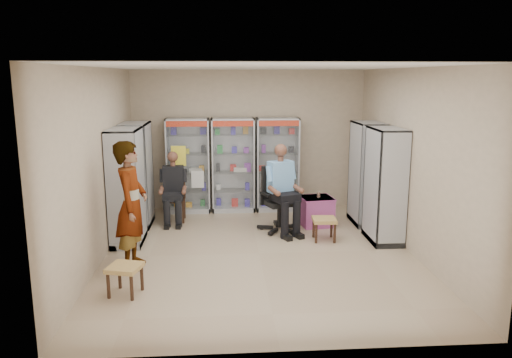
{
  "coord_description": "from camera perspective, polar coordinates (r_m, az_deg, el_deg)",
  "views": [
    {
      "loc": [
        -0.6,
        -7.77,
        2.86
      ],
      "look_at": [
        -0.0,
        0.7,
        1.11
      ],
      "focal_mm": 35.0,
      "sensor_mm": 36.0,
      "label": 1
    }
  ],
  "objects": [
    {
      "name": "seated_shopkeeper",
      "position": [
        9.25,
        2.73,
        -1.38
      ],
      "size": [
        0.74,
        0.85,
        1.55
      ],
      "primitive_type": null,
      "rotation": [
        0.0,
        0.0,
        0.39
      ],
      "color": "#7497E7",
      "rests_on": "floor"
    },
    {
      "name": "standing_man",
      "position": [
        7.68,
        -14.04,
        -2.95
      ],
      "size": [
        0.51,
        0.74,
        1.94
      ],
      "primitive_type": "imported",
      "rotation": [
        0.0,
        0.0,
        1.5
      ],
      "color": "gray",
      "rests_on": "floor"
    },
    {
      "name": "cabinet_right_far",
      "position": [
        9.97,
        12.54,
        0.62
      ],
      "size": [
        0.9,
        0.5,
        2.0
      ],
      "primitive_type": "cube",
      "rotation": [
        0.0,
        0.0,
        1.57
      ],
      "color": "silver",
      "rests_on": "floor"
    },
    {
      "name": "cabinet_back_mid",
      "position": [
        10.67,
        -2.63,
        1.6
      ],
      "size": [
        0.9,
        0.5,
        2.0
      ],
      "primitive_type": "cube",
      "color": "#B9BCC1",
      "rests_on": "floor"
    },
    {
      "name": "cabinet_right_near",
      "position": [
        8.94,
        14.52,
        -0.73
      ],
      "size": [
        0.9,
        0.5,
        2.0
      ],
      "primitive_type": "cube",
      "rotation": [
        0.0,
        0.0,
        1.57
      ],
      "color": "#B0B3B8",
      "rests_on": "floor"
    },
    {
      "name": "floor",
      "position": [
        8.31,
        0.36,
        -8.49
      ],
      "size": [
        6.0,
        6.0,
        0.0
      ],
      "primitive_type": "plane",
      "color": "tan",
      "rests_on": "ground"
    },
    {
      "name": "wooden_chair",
      "position": [
        10.11,
        -9.32,
        -2.18
      ],
      "size": [
        0.42,
        0.42,
        0.94
      ],
      "primitive_type": "cube",
      "color": "black",
      "rests_on": "floor"
    },
    {
      "name": "cabinet_left_far",
      "position": [
        9.89,
        -13.45,
        0.49
      ],
      "size": [
        0.9,
        0.5,
        2.0
      ],
      "primitive_type": "cube",
      "rotation": [
        0.0,
        0.0,
        -1.57
      ],
      "color": "#A3A6AA",
      "rests_on": "floor"
    },
    {
      "name": "cabinet_back_right",
      "position": [
        10.74,
        2.45,
        1.67
      ],
      "size": [
        0.9,
        0.5,
        2.0
      ],
      "primitive_type": "cube",
      "color": "#B6B9BE",
      "rests_on": "floor"
    },
    {
      "name": "tea_glass",
      "position": [
        9.73,
        7.17,
        -1.77
      ],
      "size": [
        0.07,
        0.07,
        0.11
      ],
      "primitive_type": "cylinder",
      "color": "#631908",
      "rests_on": "pink_trunk"
    },
    {
      "name": "cabinet_left_near",
      "position": [
        8.83,
        -14.58,
        -0.89
      ],
      "size": [
        0.9,
        0.5,
        2.0
      ],
      "primitive_type": "cube",
      "rotation": [
        0.0,
        0.0,
        -1.57
      ],
      "color": "#A1A2A8",
      "rests_on": "floor"
    },
    {
      "name": "cabinet_back_left",
      "position": [
        10.69,
        -7.73,
        1.53
      ],
      "size": [
        0.9,
        0.5,
        2.0
      ],
      "primitive_type": "cube",
      "color": "#B4B6BC",
      "rests_on": "floor"
    },
    {
      "name": "woven_stool_b",
      "position": [
        6.99,
        -14.71,
        -11.08
      ],
      "size": [
        0.5,
        0.5,
        0.41
      ],
      "primitive_type": "cube",
      "rotation": [
        0.0,
        0.0,
        -0.26
      ],
      "color": "#B1804A",
      "rests_on": "floor"
    },
    {
      "name": "pink_trunk",
      "position": [
        9.81,
        6.9,
        -3.67
      ],
      "size": [
        0.65,
        0.63,
        0.56
      ],
      "primitive_type": "cube",
      "rotation": [
        0.0,
        0.0,
        0.13
      ],
      "color": "#B24790",
      "rests_on": "floor"
    },
    {
      "name": "woven_stool_a",
      "position": [
        8.97,
        7.78,
        -5.7
      ],
      "size": [
        0.42,
        0.42,
        0.4
      ],
      "primitive_type": "cube",
      "rotation": [
        0.0,
        0.0,
        -0.04
      ],
      "color": "#A78046",
      "rests_on": "floor"
    },
    {
      "name": "room_shell",
      "position": [
        7.85,
        0.38,
        5.13
      ],
      "size": [
        5.02,
        6.02,
        3.01
      ],
      "color": "#BCA78C",
      "rests_on": "ground"
    },
    {
      "name": "office_chair",
      "position": [
        9.34,
        2.68,
        -2.31
      ],
      "size": [
        0.87,
        0.87,
        1.22
      ],
      "primitive_type": "cube",
      "rotation": [
        0.0,
        0.0,
        0.39
      ],
      "color": "black",
      "rests_on": "floor"
    },
    {
      "name": "seated_customer",
      "position": [
        10.01,
        -9.38,
        -1.14
      ],
      "size": [
        0.44,
        0.6,
        1.34
      ],
      "primitive_type": null,
      "color": "black",
      "rests_on": "floor"
    }
  ]
}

